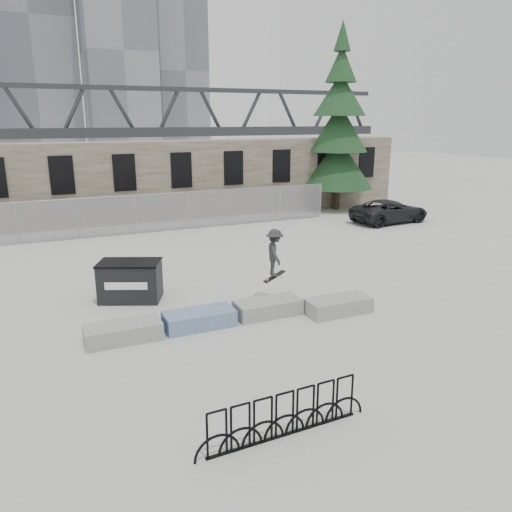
{
  "coord_description": "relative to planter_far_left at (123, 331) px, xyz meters",
  "views": [
    {
      "loc": [
        -4.65,
        -12.95,
        5.75
      ],
      "look_at": [
        1.93,
        1.74,
        1.3
      ],
      "focal_mm": 35.0,
      "sensor_mm": 36.0,
      "label": 1
    }
  ],
  "objects": [
    {
      "name": "chainlink_fence",
      "position": [
        2.86,
        12.77,
        0.78
      ],
      "size": [
        22.06,
        0.06,
        2.02
      ],
      "color": "gray",
      "rests_on": "ground"
    },
    {
      "name": "suv",
      "position": [
        16.67,
        9.84,
        0.39
      ],
      "size": [
        4.84,
        2.53,
        1.3
      ],
      "primitive_type": "imported",
      "rotation": [
        0.0,
        0.0,
        1.65
      ],
      "color": "black",
      "rests_on": "ground"
    },
    {
      "name": "skyline_towers",
      "position": [
        1.86,
        94.08,
        20.54
      ],
      "size": [
        58.0,
        28.0,
        48.0
      ],
      "color": "slate",
      "rests_on": "ground"
    },
    {
      "name": "ground",
      "position": [
        2.86,
        0.27,
        -0.26
      ],
      "size": [
        120.0,
        120.0,
        0.0
      ],
      "primitive_type": "plane",
      "color": "#B4B3AF",
      "rests_on": "ground"
    },
    {
      "name": "spruce_tree",
      "position": [
        16.32,
        14.9,
        4.59
      ],
      "size": [
        4.6,
        4.6,
        11.5
      ],
      "color": "#38281E",
      "rests_on": "ground"
    },
    {
      "name": "dumpster",
      "position": [
        0.78,
        3.06,
        0.39
      ],
      "size": [
        2.28,
        1.88,
        1.29
      ],
      "rotation": [
        0.0,
        0.0,
        -0.41
      ],
      "color": "black",
      "rests_on": "ground"
    },
    {
      "name": "planter_center_left",
      "position": [
        2.14,
        0.04,
        0.0
      ],
      "size": [
        2.0,
        0.9,
        0.47
      ],
      "color": "#345A9D",
      "rests_on": "ground"
    },
    {
      "name": "planter_offset",
      "position": [
        6.33,
        -0.7,
        0.0
      ],
      "size": [
        2.0,
        0.9,
        0.47
      ],
      "color": "gray",
      "rests_on": "ground"
    },
    {
      "name": "bike_rack",
      "position": [
        2.02,
        -5.49,
        0.18
      ],
      "size": [
        3.59,
        0.18,
        0.9
      ],
      "rotation": [
        0.0,
        0.0,
        0.04
      ],
      "color": "black",
      "rests_on": "ground"
    },
    {
      "name": "truss_bridge",
      "position": [
        12.86,
        55.27,
        3.87
      ],
      "size": [
        70.0,
        3.0,
        9.8
      ],
      "color": "#2D3033",
      "rests_on": "ground"
    },
    {
      "name": "stone_wall",
      "position": [
        2.86,
        16.51,
        2.0
      ],
      "size": [
        36.0,
        2.58,
        4.5
      ],
      "color": "brown",
      "rests_on": "ground"
    },
    {
      "name": "planter_far_left",
      "position": [
        0.0,
        0.0,
        0.0
      ],
      "size": [
        2.0,
        0.9,
        0.47
      ],
      "color": "gray",
      "rests_on": "ground"
    },
    {
      "name": "skateboarder",
      "position": [
        4.99,
        1.01,
        1.37
      ],
      "size": [
        0.78,
        1.09,
        1.71
      ],
      "rotation": [
        0.0,
        0.0,
        1.34
      ],
      "color": "#292A2C",
      "rests_on": "ground"
    },
    {
      "name": "planter_center_right",
      "position": [
        4.3,
        0.04,
        0.0
      ],
      "size": [
        2.0,
        0.9,
        0.47
      ],
      "color": "gray",
      "rests_on": "ground"
    }
  ]
}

